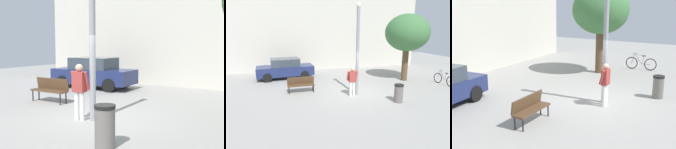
# 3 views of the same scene
# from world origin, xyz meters

# --- Properties ---
(ground_plane) EXTENTS (36.00, 36.00, 0.00)m
(ground_plane) POSITION_xyz_m (0.00, 0.00, 0.00)
(ground_plane) COLOR gray
(building_facade) EXTENTS (18.35, 2.00, 9.72)m
(building_facade) POSITION_xyz_m (0.00, 8.78, 4.86)
(building_facade) COLOR beige
(building_facade) RESTS_ON ground_plane
(lamppost) EXTENTS (0.28, 0.28, 5.11)m
(lamppost) POSITION_xyz_m (-0.03, -0.12, 2.73)
(lamppost) COLOR gray
(lamppost) RESTS_ON ground_plane
(person_by_lamppost) EXTENTS (0.59, 0.28, 1.67)m
(person_by_lamppost) POSITION_xyz_m (-0.39, -0.31, 0.97)
(person_by_lamppost) COLOR white
(person_by_lamppost) RESTS_ON ground_plane
(park_bench) EXTENTS (1.60, 0.49, 0.92)m
(park_bench) POSITION_xyz_m (-3.11, 1.23, 0.55)
(park_bench) COLOR #513823
(park_bench) RESTS_ON ground_plane
(plaza_tree) EXTENTS (3.09, 3.09, 4.80)m
(plaza_tree) POSITION_xyz_m (4.57, 2.10, 3.45)
(plaza_tree) COLOR brown
(plaza_tree) RESTS_ON ground_plane
(bicycle_silver) EXTENTS (0.15, 1.81, 0.97)m
(bicycle_silver) POSITION_xyz_m (6.48, 0.26, 0.38)
(bicycle_silver) COLOR black
(bicycle_silver) RESTS_ON ground_plane
(parked_car_navy) EXTENTS (4.32, 2.08, 1.55)m
(parked_car_navy) POSITION_xyz_m (-3.95, 5.10, 0.77)
(parked_car_navy) COLOR navy
(parked_car_navy) RESTS_ON ground_plane
(trash_bin) EXTENTS (0.47, 0.47, 0.95)m
(trash_bin) POSITION_xyz_m (1.61, -1.86, 0.48)
(trash_bin) COLOR #66605B
(trash_bin) RESTS_ON ground_plane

